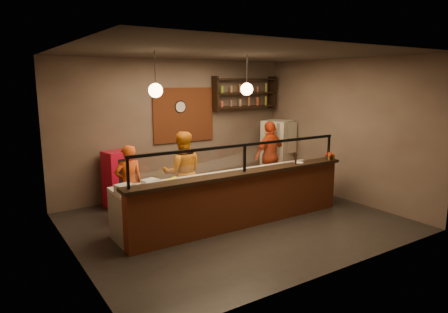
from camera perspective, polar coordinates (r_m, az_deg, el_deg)
floor at (r=7.92m, az=1.58°, el=-9.25°), size 6.00×6.00×0.00m
ceiling at (r=7.46m, az=1.71°, el=14.53°), size 6.00×6.00×0.00m
wall_back at (r=9.66m, az=-6.86°, el=4.09°), size 6.00×0.00×6.00m
wall_left at (r=6.33m, az=-21.26°, el=-0.06°), size 0.00×5.00×5.00m
wall_right at (r=9.54m, az=16.64°, el=3.64°), size 0.00×5.00×5.00m
wall_front at (r=5.68m, az=16.16°, el=-0.92°), size 6.00×0.00×6.00m
brick_patch at (r=9.70m, az=-5.76°, el=5.92°), size 1.60×0.04×1.30m
service_counter at (r=7.53m, az=2.90°, el=-6.32°), size 4.60×0.25×1.00m
counter_ledge at (r=7.39m, az=2.94°, el=-2.39°), size 4.70×0.37×0.06m
worktop_cabinet at (r=7.94m, az=0.77°, el=-5.95°), size 4.60×0.75×0.85m
worktop at (r=7.82m, az=0.77°, el=-2.80°), size 4.60×0.75×0.05m
sneeze_guard at (r=7.32m, az=2.97°, el=0.21°), size 4.50×0.05×0.52m
wall_shelving at (r=10.44m, az=2.99°, el=9.05°), size 1.84×0.28×0.85m
wall_clock at (r=9.63m, az=-6.28°, el=7.07°), size 0.30×0.04×0.30m
pendant_left at (r=6.88m, az=-9.75°, el=9.30°), size 0.24×0.24×0.77m
pendant_right at (r=7.84m, az=3.27°, el=9.60°), size 0.24×0.24×0.77m
cook_left at (r=7.94m, az=-13.44°, el=-3.79°), size 0.55×0.36×1.51m
cook_mid at (r=8.22m, az=-5.95°, el=-2.34°), size 1.01×0.90×1.71m
cook_right at (r=9.99m, az=6.62°, el=0.07°), size 1.06×0.54×1.74m
fridge at (r=10.62m, az=7.66°, el=0.56°), size 0.90×0.88×1.69m
red_cooler at (r=8.93m, az=-14.91°, el=-3.17°), size 0.61×0.57×1.23m
pizza_dough at (r=8.53m, az=6.49°, el=-1.52°), size 0.50×0.50×0.01m
prep_tub_a at (r=6.77m, az=-13.99°, el=-4.46°), size 0.33×0.29×0.14m
prep_tub_b at (r=7.04m, az=-10.50°, el=-3.76°), size 0.32×0.28×0.13m
prep_tub_c at (r=6.79m, az=-9.93°, el=-4.27°), size 0.34×0.31×0.14m
rolling_pin at (r=7.36m, az=-7.69°, el=-3.33°), size 0.33×0.21×0.06m
condiment_caddy at (r=8.78m, az=14.90°, el=-0.13°), size 0.18×0.14×0.09m
pepper_mill at (r=8.16m, az=10.20°, el=-0.37°), size 0.06×0.06×0.20m
small_plate at (r=8.29m, az=10.62°, el=-0.86°), size 0.25×0.25×0.01m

